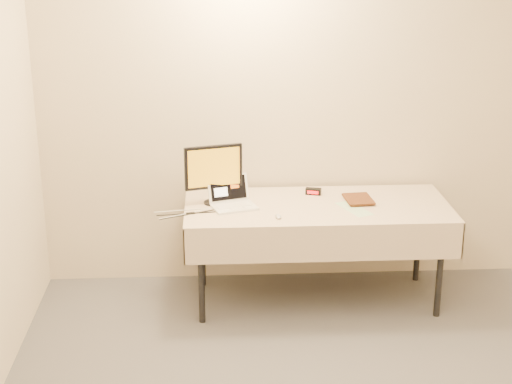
{
  "coord_description": "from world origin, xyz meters",
  "views": [
    {
      "loc": [
        -0.72,
        -3.09,
        2.6
      ],
      "look_at": [
        -0.44,
        1.99,
        0.86
      ],
      "focal_mm": 55.0,
      "sensor_mm": 36.0,
      "label": 1
    }
  ],
  "objects": [
    {
      "name": "monitor",
      "position": [
        -0.72,
        2.12,
        0.99
      ],
      "size": [
        0.4,
        0.18,
        0.42
      ],
      "rotation": [
        0.0,
        0.0,
        0.26
      ],
      "color": "black",
      "rests_on": "table"
    },
    {
      "name": "laptop",
      "position": [
        -0.6,
        2.06,
        0.79
      ],
      "size": [
        0.36,
        0.34,
        0.2
      ],
      "rotation": [
        0.0,
        0.0,
        0.31
      ],
      "color": "white",
      "rests_on": "table"
    },
    {
      "name": "alarm_clock",
      "position": [
        -0.0,
        2.27,
        0.76
      ],
      "size": [
        0.12,
        0.07,
        0.05
      ],
      "rotation": [
        0.0,
        0.0,
        -0.28
      ],
      "color": "black",
      "rests_on": "table"
    },
    {
      "name": "clicker",
      "position": [
        -0.3,
        1.81,
        0.75
      ],
      "size": [
        0.04,
        0.08,
        0.02
      ],
      "primitive_type": "ellipsoid",
      "rotation": [
        0.0,
        0.0,
        0.06
      ],
      "color": "#B6B6B9",
      "rests_on": "table"
    },
    {
      "name": "book",
      "position": [
        0.21,
        2.1,
        0.86
      ],
      "size": [
        0.19,
        0.04,
        0.25
      ],
      "primitive_type": "imported",
      "rotation": [
        0.0,
        0.0,
        0.08
      ],
      "color": "brown",
      "rests_on": "table"
    },
    {
      "name": "table",
      "position": [
        0.0,
        2.05,
        0.68
      ],
      "size": [
        1.86,
        0.81,
        0.74
      ],
      "color": "black",
      "rests_on": "ground"
    },
    {
      "name": "paper_form",
      "position": [
        0.24,
        1.95,
        0.74
      ],
      "size": [
        0.24,
        0.34,
        0.0
      ],
      "primitive_type": "cube",
      "rotation": [
        0.0,
        0.0,
        0.38
      ],
      "color": "#B9E3B5",
      "rests_on": "table"
    },
    {
      "name": "usb_dongle",
      "position": [
        -0.89,
        1.91,
        0.74
      ],
      "size": [
        0.06,
        0.03,
        0.01
      ],
      "primitive_type": "cube",
      "rotation": [
        0.0,
        0.0,
        0.18
      ],
      "color": "black",
      "rests_on": "table"
    },
    {
      "name": "back_wall",
      "position": [
        0.0,
        2.5,
        1.35
      ],
      "size": [
        4.0,
        0.1,
        2.7
      ],
      "primitive_type": "cube",
      "color": "beige",
      "rests_on": "ground"
    }
  ]
}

